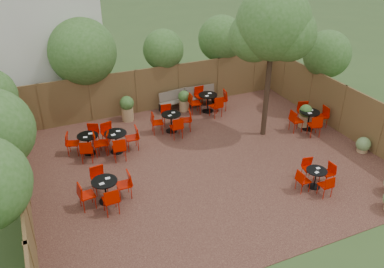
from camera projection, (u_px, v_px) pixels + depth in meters
name	position (u px, v px, depth m)	size (l,w,h in m)	color
ground	(206.00, 163.00, 14.38)	(80.00, 80.00, 0.00)	#354F23
courtyard_paving	(206.00, 162.00, 14.37)	(12.00, 10.00, 0.02)	#351B16
fence_back	(159.00, 88.00, 17.91)	(12.00, 0.08, 2.00)	#51381E
fence_left	(23.00, 179.00, 11.79)	(0.08, 10.00, 2.00)	#51381E
fence_right	(342.00, 109.00, 16.01)	(0.08, 10.00, 2.00)	#51381E
neighbour_building	(34.00, 15.00, 17.30)	(5.00, 4.00, 8.00)	beige
overhang_foliage	(119.00, 73.00, 14.74)	(15.40, 10.69, 2.80)	#2F571C
courtyard_tree	(273.00, 28.00, 14.17)	(2.82, 2.72, 5.79)	black
park_bench_left	(174.00, 100.00, 18.07)	(1.46, 0.64, 0.88)	brown
park_bench_right	(201.00, 95.00, 18.53)	(1.46, 0.53, 0.89)	brown
bistro_tables	(185.00, 135.00, 15.21)	(10.36, 8.08, 0.95)	black
planters	(155.00, 111.00, 16.82)	(11.13, 4.37, 1.10)	#9C7A4E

